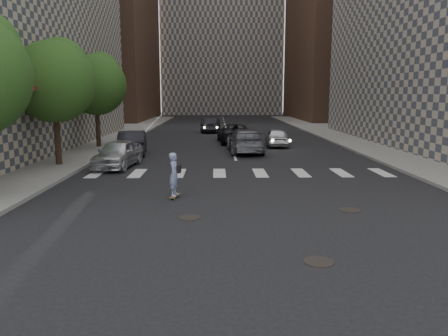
% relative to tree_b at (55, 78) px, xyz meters
% --- Properties ---
extents(ground, '(160.00, 160.00, 0.00)m').
position_rel_tree_b_xyz_m(ground, '(9.45, -11.14, -4.65)').
color(ground, black).
rests_on(ground, ground).
extents(sidewalk_left, '(13.00, 80.00, 0.15)m').
position_rel_tree_b_xyz_m(sidewalk_left, '(-5.05, 8.86, -4.57)').
color(sidewalk_left, gray).
rests_on(sidewalk_left, ground).
extents(sidewalk_right, '(13.00, 80.00, 0.15)m').
position_rel_tree_b_xyz_m(sidewalk_right, '(23.95, 8.86, -4.57)').
color(sidewalk_right, gray).
rests_on(sidewalk_right, ground).
extents(tree_b, '(4.20, 4.20, 6.60)m').
position_rel_tree_b_xyz_m(tree_b, '(0.00, 0.00, 0.00)').
color(tree_b, '#382619').
rests_on(tree_b, sidewalk_left).
extents(tree_c, '(4.20, 4.20, 6.60)m').
position_rel_tree_b_xyz_m(tree_c, '(0.00, 8.00, 0.00)').
color(tree_c, '#382619').
rests_on(tree_c, sidewalk_left).
extents(manhole_a, '(0.70, 0.70, 0.02)m').
position_rel_tree_b_xyz_m(manhole_a, '(10.65, -13.64, -4.64)').
color(manhole_a, black).
rests_on(manhole_a, ground).
extents(manhole_b, '(0.70, 0.70, 0.02)m').
position_rel_tree_b_xyz_m(manhole_b, '(7.45, -9.94, -4.64)').
color(manhole_b, black).
rests_on(manhole_b, ground).
extents(manhole_c, '(0.70, 0.70, 0.02)m').
position_rel_tree_b_xyz_m(manhole_c, '(12.75, -9.14, -4.64)').
color(manhole_c, black).
rests_on(manhole_c, ground).
extents(skateboarder, '(0.49, 0.88, 1.70)m').
position_rel_tree_b_xyz_m(skateboarder, '(6.75, -7.22, -3.76)').
color(skateboarder, brown).
rests_on(skateboarder, ground).
extents(silver_sedan, '(2.26, 4.51, 1.48)m').
position_rel_tree_b_xyz_m(silver_sedan, '(3.13, -0.32, -3.91)').
color(silver_sedan, silver).
rests_on(silver_sedan, ground).
extents(traffic_car_a, '(2.16, 4.79, 1.53)m').
position_rel_tree_b_xyz_m(traffic_car_a, '(2.96, 4.77, -3.88)').
color(traffic_car_a, black).
rests_on(traffic_car_a, ground).
extents(traffic_car_b, '(2.42, 5.52, 1.58)m').
position_rel_tree_b_xyz_m(traffic_car_b, '(10.23, 5.50, -3.86)').
color(traffic_car_b, '#595A60').
rests_on(traffic_car_b, ground).
extents(traffic_car_c, '(2.89, 5.65, 1.53)m').
position_rel_tree_b_xyz_m(traffic_car_c, '(9.80, 11.33, -3.88)').
color(traffic_car_c, black).
rests_on(traffic_car_c, ground).
extents(traffic_car_d, '(1.91, 4.11, 1.36)m').
position_rel_tree_b_xyz_m(traffic_car_d, '(12.79, 8.86, -3.97)').
color(traffic_car_d, silver).
rests_on(traffic_car_d, ground).
extents(traffic_car_e, '(1.97, 4.53, 1.45)m').
position_rel_tree_b_xyz_m(traffic_car_e, '(7.80, 20.86, -3.92)').
color(traffic_car_e, black).
rests_on(traffic_car_e, ground).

